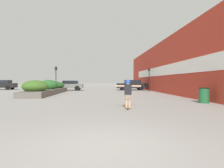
{
  "coord_description": "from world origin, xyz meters",
  "views": [
    {
      "loc": [
        -0.01,
        -4.16,
        1.38
      ],
      "look_at": [
        1.01,
        14.18,
        1.12
      ],
      "focal_mm": 32.0,
      "sensor_mm": 36.0,
      "label": 1
    }
  ],
  "objects": [
    {
      "name": "traffic_light_left",
      "position": [
        -5.97,
        22.63,
        2.27
      ],
      "size": [
        0.28,
        0.3,
        3.31
      ],
      "color": "black",
      "rests_on": "ground_plane"
    },
    {
      "name": "skateboarder",
      "position": [
        1.33,
        5.61,
        0.91
      ],
      "size": [
        1.26,
        0.29,
        1.36
      ],
      "rotation": [
        0.0,
        0.0,
        -0.17
      ],
      "color": "tan",
      "rests_on": "skateboard"
    },
    {
      "name": "skateboard",
      "position": [
        1.33,
        5.61,
        0.07
      ],
      "size": [
        0.3,
        0.67,
        0.09
      ],
      "rotation": [
        0.0,
        0.0,
        -0.17
      ],
      "color": "olive",
      "rests_on": "ground_plane"
    },
    {
      "name": "building_wall_right",
      "position": [
        7.44,
        16.67,
        3.05
      ],
      "size": [
        0.67,
        45.26,
        6.12
      ],
      "color": "#B23323",
      "rests_on": "ground_plane"
    },
    {
      "name": "ground_plane",
      "position": [
        0.0,
        0.0,
        0.0
      ],
      "size": [
        300.0,
        300.0,
        0.0
      ],
      "primitive_type": "plane",
      "color": "gray"
    },
    {
      "name": "car_leftmost",
      "position": [
        16.49,
        29.82,
        0.84
      ],
      "size": [
        4.42,
        1.97,
        1.64
      ],
      "rotation": [
        0.0,
        0.0,
        1.57
      ],
      "color": "navy",
      "rests_on": "ground_plane"
    },
    {
      "name": "car_center_right",
      "position": [
        4.68,
        26.17,
        0.83
      ],
      "size": [
        4.41,
        2.05,
        1.56
      ],
      "rotation": [
        0.0,
        0.0,
        1.57
      ],
      "color": "black",
      "rests_on": "ground_plane"
    },
    {
      "name": "car_center_left",
      "position": [
        -4.63,
        25.83,
        0.79
      ],
      "size": [
        3.94,
        2.04,
        1.46
      ],
      "rotation": [
        0.0,
        0.0,
        1.57
      ],
      "color": "slate",
      "rests_on": "ground_plane"
    },
    {
      "name": "planter_box",
      "position": [
        -5.77,
        17.54,
        0.58
      ],
      "size": [
        2.31,
        11.96,
        1.53
      ],
      "color": "#605B54",
      "rests_on": "ground_plane"
    },
    {
      "name": "trash_bin",
      "position": [
        6.48,
        8.06,
        0.49
      ],
      "size": [
        0.65,
        0.65,
        0.97
      ],
      "color": "#1E5B33",
      "rests_on": "ground_plane"
    },
    {
      "name": "car_rightmost",
      "position": [
        -16.13,
        29.02,
        0.82
      ],
      "size": [
        4.63,
        1.87,
        1.55
      ],
      "rotation": [
        0.0,
        0.0,
        1.57
      ],
      "color": "black",
      "rests_on": "ground_plane"
    },
    {
      "name": "traffic_light_right",
      "position": [
        6.51,
        22.46,
        2.2
      ],
      "size": [
        0.28,
        0.3,
        3.2
      ],
      "color": "black",
      "rests_on": "ground_plane"
    }
  ]
}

